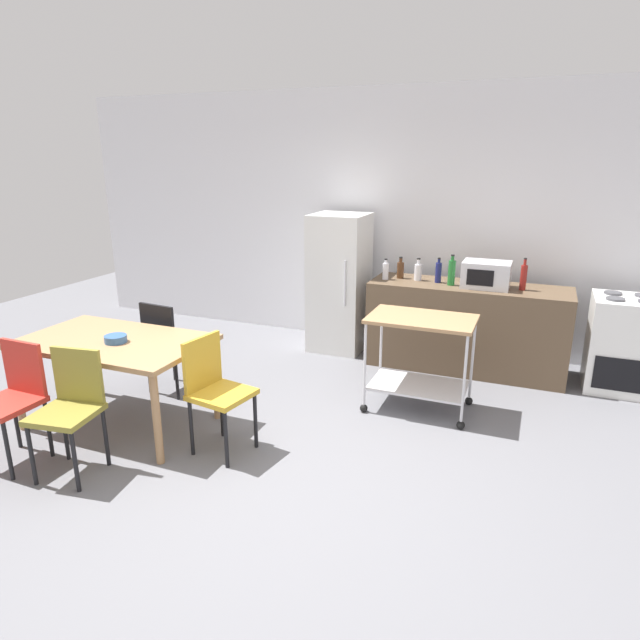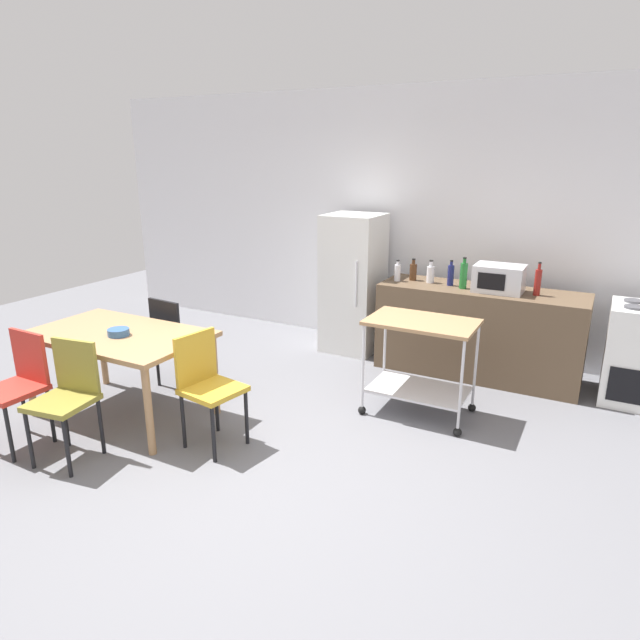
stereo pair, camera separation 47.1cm
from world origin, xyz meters
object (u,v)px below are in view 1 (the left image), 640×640
Objects in this scene: chair_olive at (70,404)px; bottle_sesame_oil at (386,271)px; microwave at (486,275)px; chair_mustard at (215,387)px; bottle_soda at (524,277)px; fruit_bowl at (116,339)px; bottle_hot_sauce at (400,270)px; bottle_vinegar at (418,272)px; bottle_wine at (438,272)px; bottle_sparkling_water at (452,272)px; chair_red at (14,395)px; chair_black at (168,340)px; stove_oven at (622,344)px; kitchen_cart at (420,348)px; dining_table at (115,349)px; refrigerator at (339,283)px.

chair_olive is 3.35m from bottle_sesame_oil.
chair_mustard is at bearing -124.90° from microwave.
bottle_soda is 1.82× the size of fruit_bowl.
bottle_soda reaches higher than bottle_hot_sauce.
chair_mustard is 3.77× the size of bottle_vinegar.
bottle_wine is (1.19, 2.42, 0.49)m from chair_mustard.
bottle_sesame_oil is 0.69m from bottle_sparkling_water.
chair_red is at bearing -133.88° from microwave.
bottle_vinegar is 0.22m from bottle_wine.
bottle_hot_sauce is (1.76, 1.74, 0.48)m from chair_black.
chair_olive is 3.92m from microwave.
microwave is at bearing 42.72° from chair_olive.
microwave is 3.52m from fruit_bowl.
bottle_wine reaches higher than stove_oven.
bottle_sesame_oil reaches higher than kitchen_cart.
stove_oven is 2.38m from bottle_sesame_oil.
microwave reaches higher than bottle_sesame_oil.
bottle_vinegar is 1.35× the size of fruit_bowl.
refrigerator is (1.03, 2.47, 0.10)m from dining_table.
stove_oven is at bearing -40.94° from chair_mustard.
kitchen_cart is 1.98× the size of microwave.
bottle_wine reaches higher than kitchen_cart.
kitchen_cart is at bearing 34.65° from chair_olive.
stove_oven is at bearing 34.71° from kitchen_cart.
fruit_bowl is at bearing 99.45° from chair_mustard.
chair_red is 4.00× the size of bottle_sesame_oil.
bottle_wine is 0.83m from bottle_soda.
bottle_sparkling_water is at bearing -0.78° from bottle_sesame_oil.
chair_red is (-1.27, -0.67, 0.00)m from chair_mustard.
chair_red is at bearing 127.23° from chair_mustard.
bottle_sesame_oil is 0.94× the size of bottle_vinegar.
bottle_sparkling_water reaches higher than bottle_vinegar.
chair_mustard is 1.00× the size of chair_black.
kitchen_cart is at bearing -60.02° from bottle_sesame_oil.
bottle_sparkling_water reaches higher than chair_black.
kitchen_cart is (-1.69, -1.17, 0.12)m from stove_oven.
bottle_sparkling_water is (-1.63, -0.09, 0.58)m from stove_oven.
bottle_vinegar is at bearing 50.99° from dining_table.
bottle_wine is 3.21m from fruit_bowl.
stove_oven is at bearing -1.60° from refrigerator.
bottle_wine reaches higher than chair_red.
kitchen_cart reaches higher than dining_table.
bottle_vinegar is (0.91, -0.07, 0.22)m from refrigerator.
bottle_soda is at bearing 39.12° from chair_olive.
bottle_hot_sauce reaches higher than kitchen_cart.
bottle_hot_sauce is 0.50× the size of microwave.
bottle_vinegar is (1.74, 3.09, 0.48)m from chair_olive.
microwave is (1.61, -0.14, 0.25)m from refrigerator.
fruit_bowl is (0.07, -0.05, 0.11)m from dining_table.
bottle_sesame_oil is 1.38m from bottle_soda.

